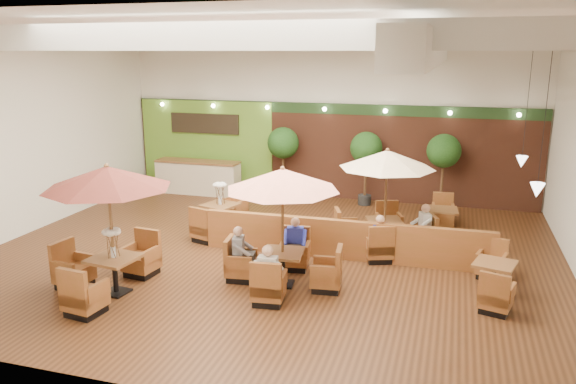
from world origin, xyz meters
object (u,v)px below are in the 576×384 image
at_px(table_5, 442,222).
at_px(diner_2, 241,248).
at_px(table_3, 221,213).
at_px(diner_1, 295,238).
at_px(table_4, 493,279).
at_px(topiary_2, 444,154).
at_px(diner_3, 379,232).
at_px(table_1, 283,205).
at_px(diner_4, 423,223).
at_px(table_0, 106,202).
at_px(topiary_1, 366,151).
at_px(booth_divider, 344,240).
at_px(topiary_0, 283,146).
at_px(diner_0, 268,268).
at_px(service_counter, 198,177).
at_px(table_2, 386,181).

height_order(table_5, diner_2, diner_2).
relative_size(table_3, diner_1, 3.55).
distance_m(table_4, topiary_2, 6.50).
height_order(table_5, diner_1, diner_1).
distance_m(table_4, diner_3, 2.84).
height_order(table_1, diner_4, table_1).
bearing_deg(table_1, table_5, 48.38).
bearing_deg(diner_4, diner_3, 114.38).
bearing_deg(table_0, table_4, 23.11).
relative_size(table_3, topiary_1, 1.13).
relative_size(booth_divider, diner_1, 9.18).
distance_m(table_4, topiary_0, 9.10).
height_order(booth_divider, diner_1, diner_1).
bearing_deg(topiary_0, table_4, -43.71).
bearing_deg(diner_2, booth_divider, 123.39).
relative_size(diner_3, diner_4, 0.90).
height_order(table_4, topiary_1, topiary_1).
bearing_deg(table_5, table_3, -170.44).
bearing_deg(diner_0, diner_2, 129.85).
bearing_deg(service_counter, topiary_2, 1.38).
xyz_separation_m(table_1, table_5, (3.17, 4.60, -1.45)).
bearing_deg(booth_divider, table_3, 161.05).
bearing_deg(diner_4, topiary_1, 6.81).
height_order(service_counter, topiary_1, topiary_1).
xyz_separation_m(table_4, diner_0, (-4.33, -1.77, 0.42)).
height_order(table_1, diner_3, table_1).
xyz_separation_m(table_4, topiary_0, (-6.49, 6.20, 1.49)).
relative_size(table_3, diner_4, 3.45).
distance_m(table_0, diner_0, 3.52).
height_order(table_1, table_4, table_1).
xyz_separation_m(table_4, diner_3, (-2.54, 1.21, 0.39)).
relative_size(table_0, topiary_2, 1.13).
bearing_deg(diner_1, topiary_0, -80.49).
bearing_deg(topiary_1, topiary_2, -0.00).
height_order(booth_divider, table_4, booth_divider).
relative_size(diner_1, diner_3, 1.08).
xyz_separation_m(topiary_0, diner_1, (2.16, -6.05, -1.08)).
height_order(topiary_0, topiary_2, topiary_0).
bearing_deg(diner_1, table_4, 167.91).
bearing_deg(service_counter, table_5, -14.72).
distance_m(table_2, table_3, 4.77).
bearing_deg(table_2, booth_divider, -148.69).
xyz_separation_m(topiary_0, diner_2, (1.20, -7.01, -1.08)).
relative_size(service_counter, table_5, 1.23).
relative_size(diner_0, diner_3, 1.11).
height_order(topiary_1, diner_1, topiary_1).
xyz_separation_m(table_0, table_3, (0.48, 4.55, -1.47)).
xyz_separation_m(table_0, diner_3, (5.07, 3.43, -1.24)).
bearing_deg(diner_3, table_4, -40.77).
distance_m(topiary_0, diner_4, 6.44).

